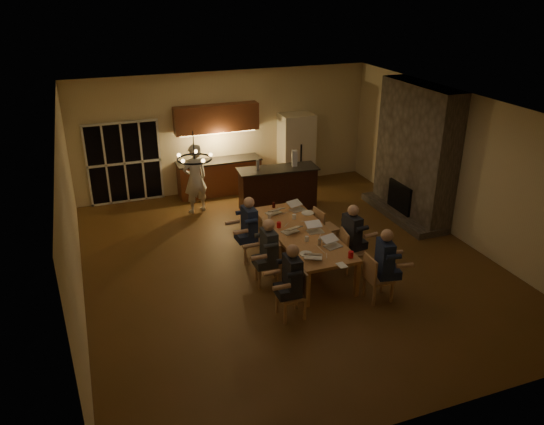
{
  "coord_description": "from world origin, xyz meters",
  "views": [
    {
      "loc": [
        -3.63,
        -8.84,
        5.36
      ],
      "look_at": [
        -0.24,
        0.3,
        1.03
      ],
      "focal_mm": 35.0,
      "sensor_mm": 36.0,
      "label": 1
    }
  ],
  "objects_px": {
    "refrigerator": "(296,150)",
    "chair_right_far": "(326,227)",
    "plate_left": "(306,254)",
    "plate_near": "(328,241)",
    "laptop_c": "(290,227)",
    "mug_back": "(269,216)",
    "dining_table": "(301,248)",
    "redcup_near": "(351,255)",
    "standing_person": "(195,179)",
    "laptop_a": "(313,252)",
    "laptop_e": "(274,208)",
    "laptop_f": "(297,205)",
    "bar_blender": "(295,158)",
    "chair_left_far": "(254,240)",
    "person_left_far": "(249,229)",
    "redcup_mid": "(279,225)",
    "can_silver": "(320,242)",
    "person_left_near": "(292,281)",
    "chair_right_near": "(379,277)",
    "person_left_mid": "(269,253)",
    "person_right_mid": "(351,237)",
    "chair_right_mid": "(354,251)",
    "mug_mid": "(294,217)",
    "can_cola": "(274,205)",
    "chair_left_near": "(291,294)",
    "bar_bottle": "(258,165)",
    "person_right_near": "(384,264)",
    "chair_left_mid": "(267,263)",
    "bar_island": "(278,189)"
  },
  "relations": [
    {
      "from": "standing_person",
      "to": "laptop_a",
      "type": "height_order",
      "value": "standing_person"
    },
    {
      "from": "laptop_f",
      "to": "mug_mid",
      "type": "height_order",
      "value": "laptop_f"
    },
    {
      "from": "redcup_mid",
      "to": "can_silver",
      "type": "height_order",
      "value": "same"
    },
    {
      "from": "chair_right_mid",
      "to": "standing_person",
      "type": "xyz_separation_m",
      "value": [
        -2.25,
        3.96,
        0.43
      ]
    },
    {
      "from": "person_right_near",
      "to": "mug_mid",
      "type": "relative_size",
      "value": 13.8
    },
    {
      "from": "bar_island",
      "to": "can_silver",
      "type": "bearing_deg",
      "value": -93.42
    },
    {
      "from": "chair_left_far",
      "to": "mug_mid",
      "type": "xyz_separation_m",
      "value": [
        0.92,
        0.08,
        0.36
      ]
    },
    {
      "from": "laptop_c",
      "to": "mug_back",
      "type": "bearing_deg",
      "value": -94.43
    },
    {
      "from": "laptop_c",
      "to": "redcup_mid",
      "type": "height_order",
      "value": "laptop_c"
    },
    {
      "from": "chair_left_far",
      "to": "person_left_near",
      "type": "bearing_deg",
      "value": 17.18
    },
    {
      "from": "person_left_near",
      "to": "bar_blender",
      "type": "relative_size",
      "value": 3.47
    },
    {
      "from": "bar_bottle",
      "to": "standing_person",
      "type": "bearing_deg",
      "value": 162.7
    },
    {
      "from": "person_right_mid",
      "to": "mug_mid",
      "type": "bearing_deg",
      "value": 28.96
    },
    {
      "from": "chair_right_near",
      "to": "mug_back",
      "type": "bearing_deg",
      "value": 26.98
    },
    {
      "from": "laptop_f",
      "to": "can_silver",
      "type": "height_order",
      "value": "laptop_f"
    },
    {
      "from": "person_left_near",
      "to": "redcup_mid",
      "type": "height_order",
      "value": "person_left_near"
    },
    {
      "from": "chair_right_far",
      "to": "bar_bottle",
      "type": "xyz_separation_m",
      "value": [
        -0.75,
        2.35,
        0.76
      ]
    },
    {
      "from": "plate_near",
      "to": "bar_blender",
      "type": "bearing_deg",
      "value": 78.13
    },
    {
      "from": "laptop_e",
      "to": "laptop_f",
      "type": "height_order",
      "value": "same"
    },
    {
      "from": "person_right_near",
      "to": "laptop_f",
      "type": "height_order",
      "value": "person_right_near"
    },
    {
      "from": "can_silver",
      "to": "bar_island",
      "type": "bearing_deg",
      "value": 81.99
    },
    {
      "from": "redcup_near",
      "to": "refrigerator",
      "type": "bearing_deg",
      "value": 77.11
    },
    {
      "from": "can_cola",
      "to": "laptop_e",
      "type": "bearing_deg",
      "value": -111.45
    },
    {
      "from": "plate_left",
      "to": "plate_near",
      "type": "bearing_deg",
      "value": 28.18
    },
    {
      "from": "person_left_mid",
      "to": "person_right_mid",
      "type": "height_order",
      "value": "same"
    },
    {
      "from": "mug_mid",
      "to": "mug_back",
      "type": "distance_m",
      "value": 0.52
    },
    {
      "from": "refrigerator",
      "to": "plate_left",
      "type": "bearing_deg",
      "value": -110.84
    },
    {
      "from": "refrigerator",
      "to": "bar_island",
      "type": "distance_m",
      "value": 1.91
    },
    {
      "from": "mug_mid",
      "to": "redcup_near",
      "type": "bearing_deg",
      "value": -80.66
    },
    {
      "from": "dining_table",
      "to": "laptop_e",
      "type": "bearing_deg",
      "value": 101.53
    },
    {
      "from": "chair_left_far",
      "to": "person_left_far",
      "type": "height_order",
      "value": "person_left_far"
    },
    {
      "from": "can_cola",
      "to": "redcup_mid",
      "type": "bearing_deg",
      "value": -104.75
    },
    {
      "from": "refrigerator",
      "to": "chair_right_far",
      "type": "bearing_deg",
      "value": -102.82
    },
    {
      "from": "laptop_a",
      "to": "plate_left",
      "type": "xyz_separation_m",
      "value": [
        -0.08,
        0.15,
        -0.1
      ]
    },
    {
      "from": "chair_left_mid",
      "to": "bar_bottle",
      "type": "bearing_deg",
      "value": 172.49
    },
    {
      "from": "laptop_c",
      "to": "bar_blender",
      "type": "distance_m",
      "value": 3.09
    },
    {
      "from": "dining_table",
      "to": "redcup_near",
      "type": "bearing_deg",
      "value": -72.53
    },
    {
      "from": "laptop_f",
      "to": "chair_right_far",
      "type": "bearing_deg",
      "value": -56.24
    },
    {
      "from": "dining_table",
      "to": "chair_right_mid",
      "type": "bearing_deg",
      "value": -33.25
    },
    {
      "from": "chair_right_near",
      "to": "plate_left",
      "type": "distance_m",
      "value": 1.37
    },
    {
      "from": "chair_left_near",
      "to": "person_right_mid",
      "type": "height_order",
      "value": "person_right_mid"
    },
    {
      "from": "mug_back",
      "to": "bar_bottle",
      "type": "bearing_deg",
      "value": 77.37
    },
    {
      "from": "chair_left_mid",
      "to": "standing_person",
      "type": "relative_size",
      "value": 0.51
    },
    {
      "from": "bar_blender",
      "to": "mug_back",
      "type": "bearing_deg",
      "value": -109.76
    },
    {
      "from": "chair_right_near",
      "to": "person_right_near",
      "type": "xyz_separation_m",
      "value": [
        0.09,
        0.01,
        0.24
      ]
    },
    {
      "from": "bar_island",
      "to": "person_left_mid",
      "type": "height_order",
      "value": "person_left_mid"
    },
    {
      "from": "standing_person",
      "to": "laptop_f",
      "type": "relative_size",
      "value": 5.44
    },
    {
      "from": "laptop_e",
      "to": "plate_near",
      "type": "distance_m",
      "value": 1.69
    },
    {
      "from": "person_right_mid",
      "to": "laptop_e",
      "type": "height_order",
      "value": "person_right_mid"
    },
    {
      "from": "bar_island",
      "to": "plate_left",
      "type": "relative_size",
      "value": 8.31
    }
  ]
}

